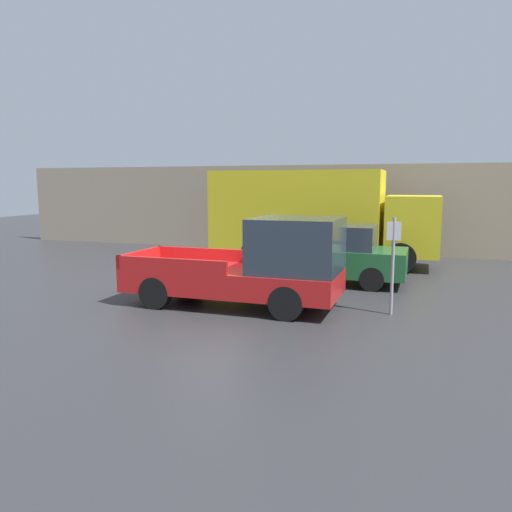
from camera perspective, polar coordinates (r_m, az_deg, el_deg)
ground_plane at (r=12.72m, az=-3.81°, el=-4.76°), size 60.00×60.00×0.00m
building_wall at (r=21.27m, az=5.81°, el=5.41°), size 28.00×0.15×3.64m
pickup_truck at (r=11.54m, az=0.02°, el=-1.18°), size 5.04×2.00×2.11m
car at (r=14.69m, az=8.25°, el=0.27°), size 4.50×1.94×1.69m
delivery_truck at (r=17.98m, az=6.77°, el=4.80°), size 7.88×2.36×3.32m
parking_sign at (r=11.24m, az=15.37°, el=-0.44°), size 0.30×0.07×2.15m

